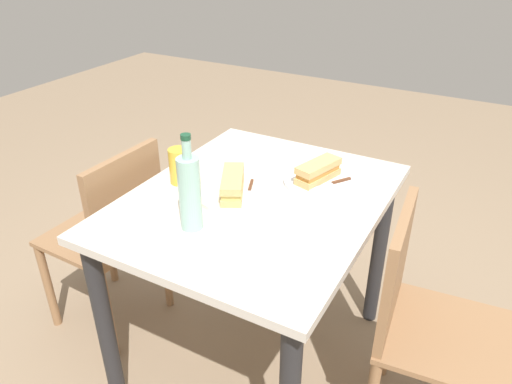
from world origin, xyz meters
TOP-DOWN VIEW (x-y plane):
  - ground_plane at (0.00, 0.00)m, footprint 8.00×8.00m
  - dining_table at (0.00, 0.00)m, footprint 1.01×0.83m
  - chair_far at (0.01, 0.61)m, footprint 0.44×0.44m
  - chair_near at (0.11, -0.61)m, footprint 0.41×0.41m
  - plate_near at (-0.20, 0.15)m, footprint 0.25×0.25m
  - baguette_sandwich_near at (-0.20, 0.15)m, footprint 0.20×0.12m
  - knife_near at (-0.19, 0.21)m, footprint 0.16×0.11m
  - plate_far at (0.04, -0.07)m, footprint 0.25×0.25m
  - baguette_sandwich_far at (0.04, -0.07)m, footprint 0.22×0.16m
  - knife_far at (-0.00, -0.03)m, footprint 0.17×0.08m
  - water_bottle at (0.26, -0.08)m, footprint 0.07×0.07m
  - beer_glass at (0.04, -0.30)m, footprint 0.07×0.07m
  - paper_napkin at (0.29, 0.14)m, footprint 0.17×0.17m

SIDE VIEW (x-z plane):
  - ground_plane at x=0.00m, z-range 0.00..0.00m
  - chair_far at x=0.01m, z-range 0.06..0.92m
  - chair_near at x=0.11m, z-range 0.06..0.92m
  - dining_table at x=0.00m, z-range 0.25..1.02m
  - paper_napkin at x=0.29m, z-range 0.76..0.77m
  - plate_near at x=-0.20m, z-range 0.76..0.78m
  - plate_far at x=0.04m, z-range 0.76..0.78m
  - knife_near at x=-0.19m, z-range 0.78..0.79m
  - knife_far at x=0.00m, z-range 0.78..0.79m
  - baguette_sandwich_near at x=-0.20m, z-range 0.78..0.85m
  - baguette_sandwich_far at x=0.04m, z-range 0.78..0.85m
  - beer_glass at x=0.04m, z-range 0.76..0.90m
  - water_bottle at x=0.26m, z-range 0.73..1.05m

